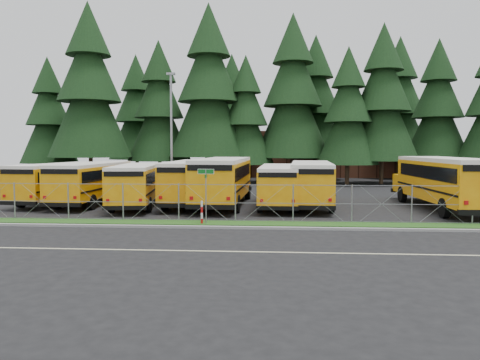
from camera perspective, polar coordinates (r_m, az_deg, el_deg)
name	(u,v)px	position (r m, az deg, el deg)	size (l,w,h in m)	color
ground	(255,219)	(25.49, 1.87, -4.78)	(120.00, 120.00, 0.00)	black
curb	(253,228)	(22.42, 1.55, -5.84)	(50.00, 0.25, 0.12)	gray
grass_verge	(254,224)	(23.81, 1.71, -5.34)	(50.00, 1.40, 0.06)	#163F12
road_lane_line	(246,252)	(17.63, 0.79, -8.73)	(50.00, 0.12, 0.01)	beige
chainlink_fence	(255,203)	(24.36, 1.78, -2.82)	(44.00, 0.10, 2.00)	gray
brick_building	(311,154)	(65.36, 8.60, 3.17)	(22.00, 10.00, 6.00)	brown
bus_0	(63,183)	(35.19, -20.82, -0.34)	(2.50, 10.58, 2.77)	orange
bus_1	(94,183)	(33.77, -17.35, -0.38)	(2.55, 10.81, 2.83)	orange
bus_2	(138,186)	(31.55, -12.34, -0.66)	(2.48, 10.52, 2.76)	orange
bus_3	(192,183)	(32.09, -5.85, -0.33)	(2.67, 11.30, 2.96)	orange
bus_4	(224,182)	(31.27, -1.97, -0.24)	(2.85, 12.07, 3.16)	orange
bus_5	(279,186)	(30.78, 4.75, -0.76)	(2.43, 10.28, 2.69)	orange
bus_6	(311,184)	(31.25, 8.65, -0.52)	(2.62, 11.11, 2.91)	orange
bus_east	(443,184)	(31.73, 23.54, -0.42)	(2.93, 12.43, 3.26)	orange
street_sign	(206,184)	(23.64, -4.18, -0.52)	(0.84, 0.55, 2.81)	gray
striped_bollard	(202,213)	(23.71, -4.68, -3.99)	(0.11, 0.11, 1.20)	#B20C0C
light_standard	(171,128)	(40.16, -8.36, 6.25)	(0.70, 0.35, 10.14)	gray
conifer_0	(49,119)	(58.21, -22.29, 6.87)	(6.43, 6.43, 14.21)	black
conifer_1	(89,93)	(53.19, -17.90, 10.04)	(8.74, 8.74, 19.34)	black
conifer_2	(159,111)	(54.58, -9.83, 8.27)	(7.25, 7.25, 16.02)	black
conifer_3	(209,94)	(52.01, -3.82, 10.48)	(8.83, 8.83, 19.53)	black
conifer_4	(246,119)	(51.54, 0.70, 7.42)	(6.30, 6.30, 13.92)	black
conifer_5	(293,98)	(53.06, 6.44, 9.88)	(8.46, 8.46, 18.71)	black
conifer_6	(348,116)	(50.36, 13.02, 7.64)	(6.49, 6.49, 14.35)	black
conifer_7	(383,104)	(52.14, 17.01, 8.86)	(7.66, 7.66, 16.94)	black
conifer_8	(438,111)	(56.18, 22.94, 7.76)	(7.13, 7.13, 15.78)	black
conifer_10	(136,116)	(62.80, -12.51, 7.61)	(7.19, 7.19, 15.91)	black
conifer_11	(232,116)	(60.98, -1.00, 7.81)	(7.19, 7.19, 15.89)	black
conifer_12	(315,108)	(57.48, 9.17, 8.70)	(7.82, 7.82, 17.30)	black
conifer_13	(399,108)	(62.15, 18.81, 8.34)	(7.98, 7.98, 17.64)	black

